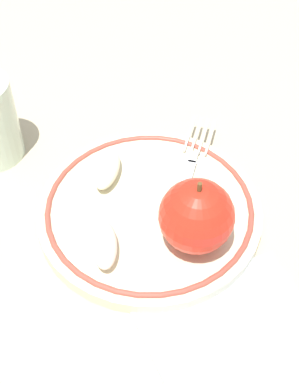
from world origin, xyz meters
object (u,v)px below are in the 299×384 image
(apple_slice_front, at_px, (107,170))
(apple_slice_back, at_px, (104,244))
(apple_red_whole, at_px, (197,216))
(plate, at_px, (149,210))
(fork, at_px, (189,171))
(napkin_folded, at_px, (244,349))

(apple_slice_front, bearing_deg, apple_slice_back, 12.60)
(apple_red_whole, bearing_deg, apple_slice_front, 40.35)
(plate, bearing_deg, apple_red_whole, -140.73)
(apple_red_whole, distance_m, apple_slice_front, 0.12)
(fork, relative_size, napkin_folded, 1.05)
(apple_red_whole, bearing_deg, napkin_folded, -165.96)
(plate, bearing_deg, apple_slice_front, 41.43)
(napkin_folded, bearing_deg, fork, 5.46)
(fork, bearing_deg, plate, 152.29)
(plate, bearing_deg, fork, -48.30)
(fork, bearing_deg, apple_red_whole, -164.78)
(plate, xyz_separation_m, apple_slice_back, (-0.05, 0.05, 0.02))
(apple_slice_front, relative_size, fork, 0.35)
(fork, bearing_deg, napkin_folded, -153.94)
(apple_red_whole, distance_m, apple_slice_back, 0.09)
(fork, bearing_deg, apple_slice_front, 107.97)
(apple_slice_front, relative_size, apple_slice_back, 1.00)
(plate, height_order, fork, fork)
(fork, distance_m, napkin_folded, 0.20)
(apple_red_whole, bearing_deg, plate, 39.27)
(fork, bearing_deg, apple_slice_back, 154.98)
(apple_slice_front, distance_m, napkin_folded, 0.23)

